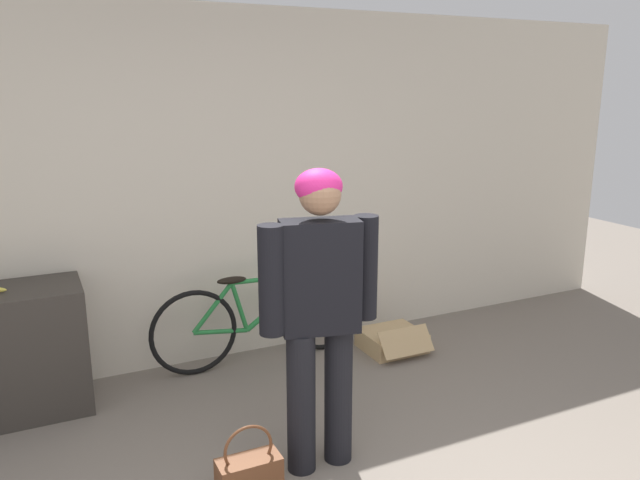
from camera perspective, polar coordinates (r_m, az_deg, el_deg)
wall_back at (r=4.61m, az=-11.38°, el=4.39°), size 8.00×0.07×2.60m
side_shelf at (r=4.42m, az=-26.94°, el=-9.28°), size 0.98×0.51×0.82m
person at (r=3.26m, az=-0.01°, el=-5.68°), size 0.67×0.27×1.64m
bicycle at (r=4.73m, az=-5.29°, el=-7.09°), size 1.69×0.46×0.71m
handbag at (r=3.41m, az=-6.50°, el=-20.48°), size 0.33×0.15×0.39m
cardboard_box at (r=5.04m, az=6.63°, el=-9.09°), size 0.46×0.48×0.23m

